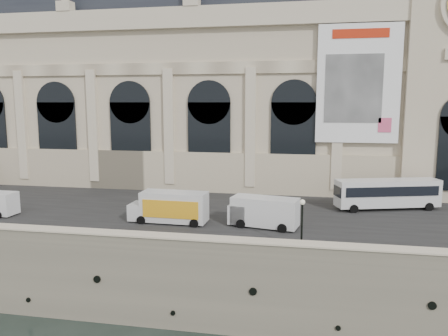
% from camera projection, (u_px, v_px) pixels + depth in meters
% --- Properties ---
extents(ground, '(260.00, 260.00, 0.00)m').
position_uv_depth(ground, '(76.00, 321.00, 34.31)').
color(ground, black).
rests_on(ground, ground).
extents(quay, '(160.00, 70.00, 6.00)m').
position_uv_depth(quay, '(190.00, 193.00, 67.88)').
color(quay, gray).
rests_on(quay, ground).
extents(street, '(160.00, 24.00, 0.06)m').
position_uv_depth(street, '(140.00, 205.00, 47.02)').
color(street, '#2D2D2D').
rests_on(street, quay).
extents(parapet, '(160.00, 1.40, 1.21)m').
position_uv_depth(parapet, '(75.00, 237.00, 33.90)').
color(parapet, gray).
rests_on(parapet, quay).
extents(museum, '(69.00, 18.70, 29.10)m').
position_uv_depth(museum, '(141.00, 83.00, 62.44)').
color(museum, beige).
rests_on(museum, quay).
extents(bus_right, '(10.85, 5.17, 3.14)m').
position_uv_depth(bus_right, '(387.00, 193.00, 44.90)').
color(bus_right, silver).
rests_on(bus_right, quay).
extents(van_c, '(6.37, 3.39, 2.69)m').
position_uv_depth(van_c, '(261.00, 212.00, 38.71)').
color(van_c, silver).
rests_on(van_c, quay).
extents(box_truck, '(7.27, 2.76, 2.90)m').
position_uv_depth(box_truck, '(170.00, 207.00, 40.04)').
color(box_truck, silver).
rests_on(box_truck, quay).
extents(lamp_right, '(0.40, 0.40, 3.92)m').
position_uv_depth(lamp_right, '(302.00, 225.00, 32.38)').
color(lamp_right, black).
rests_on(lamp_right, quay).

